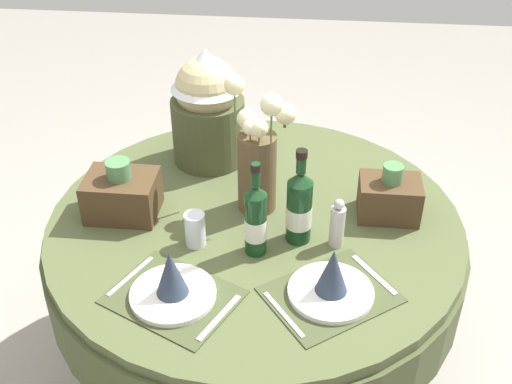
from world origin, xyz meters
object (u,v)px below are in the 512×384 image
Objects in this scene: place_setting_right at (332,283)px; gift_tub_back_left at (207,103)px; dining_table at (255,252)px; place_setting_left at (172,285)px; flower_vase at (259,156)px; pepper_mill at (337,225)px; wine_bottle_centre at (299,207)px; woven_basket_side_right at (389,197)px; tumbler_near_left at (195,229)px; woven_basket_side_left at (122,194)px; wine_bottle_left at (256,220)px.

place_setting_right is 0.84m from gift_tub_back_left.
dining_table is 0.47m from place_setting_left.
flower_vase is at bearing 120.88° from place_setting_right.
place_setting_left is at bearing -148.13° from pepper_mill.
wine_bottle_centre is 0.57m from gift_tub_back_left.
gift_tub_back_left reaches higher than woven_basket_side_right.
place_setting_right is 0.96× the size of flower_vase.
flower_vase is at bearing -53.29° from gift_tub_back_left.
pepper_mill is at bearing -34.78° from flower_vase.
pepper_mill is (0.12, -0.02, -0.05)m from wine_bottle_centre.
place_setting_left is at bearing -94.95° from tumbler_near_left.
place_setting_right is 0.75m from woven_basket_side_left.
tumbler_near_left is at bearing -85.58° from gift_tub_back_left.
woven_basket_side_right is (0.18, 0.40, 0.02)m from place_setting_right.
place_setting_left is at bearing -115.89° from dining_table.
place_setting_right is at bearing -25.29° from woven_basket_side_left.
wine_bottle_left is (0.02, -0.16, 0.26)m from dining_table.
tumbler_near_left is at bearing -174.56° from pepper_mill.
wine_bottle_left is at bearing -4.75° from tumbler_near_left.
woven_basket_side_left is at bearing -121.47° from gift_tub_back_left.
wine_bottle_centre is 0.13m from pepper_mill.
wine_bottle_left reaches higher than dining_table.
gift_tub_back_left is 0.71m from woven_basket_side_right.
place_setting_left is 3.78× the size of tumbler_near_left.
woven_basket_side_right is at bearing -0.78° from flower_vase.
gift_tub_back_left is at bearing 94.42° from tumbler_near_left.
flower_vase is 1.96× the size of woven_basket_side_left.
flower_vase is at bearing 85.32° from dining_table.
gift_tub_back_left is (-0.45, 0.69, 0.18)m from place_setting_right.
woven_basket_side_right is (0.62, 0.45, 0.02)m from place_setting_left.
woven_basket_side_right reaches higher than dining_table.
place_setting_left is 0.45m from woven_basket_side_left.
wine_bottle_centre is at bearing 112.96° from place_setting_right.
dining_table is 0.31m from wine_bottle_left.
gift_tub_back_left is at bearing 128.24° from wine_bottle_centre.
wine_bottle_left is at bearing -86.67° from flower_vase.
wine_bottle_centre reaches higher than woven_basket_side_right.
flower_vase reaches higher than pepper_mill.
place_setting_right is (0.43, 0.05, 0.00)m from place_setting_left.
gift_tub_back_left is (-0.47, 0.46, 0.15)m from pepper_mill.
dining_table is 0.36m from pepper_mill.
dining_table is 8.16× the size of pepper_mill.
woven_basket_side_left is at bearing 123.01° from place_setting_left.
gift_tub_back_left is 1.90× the size of woven_basket_side_left.
place_setting_right is (0.25, -0.33, 0.19)m from dining_table.
wine_bottle_centre is 1.41× the size of woven_basket_side_left.
gift_tub_back_left is (-0.04, 0.50, 0.17)m from tumbler_near_left.
flower_vase reaches higher than place_setting_left.
tumbler_near_left is 0.26× the size of gift_tub_back_left.
place_setting_left is 1.85× the size of woven_basket_side_left.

